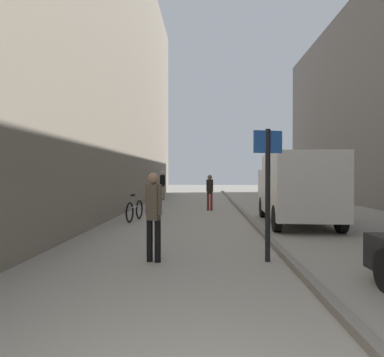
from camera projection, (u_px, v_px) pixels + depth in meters
ground_plane at (207, 218)px, 13.78m from camera, size 80.00×80.00×0.00m
building_facade_left at (78, 32)px, 13.87m from camera, size 2.89×40.00×14.58m
kerb_strip at (247, 216)px, 13.72m from camera, size 0.16×40.00×0.12m
pedestrian_main_foreground at (154, 210)px, 6.90m from camera, size 0.34×0.25×1.75m
pedestrian_mid_block at (162, 183)px, 23.23m from camera, size 0.36×0.27×1.87m
pedestrian_far_crossing at (210, 190)px, 16.51m from camera, size 0.32×0.24×1.67m
delivery_van at (297, 187)px, 12.05m from camera, size 2.28×5.19×2.39m
street_sign_post at (268, 183)px, 6.91m from camera, size 0.58×0.20×2.60m
bicycle_leaning at (135, 210)px, 12.94m from camera, size 0.31×1.76×0.98m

